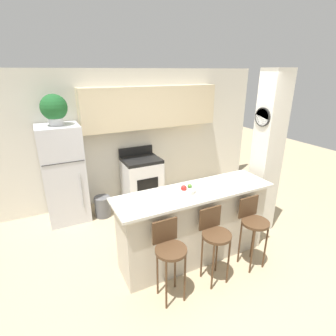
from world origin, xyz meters
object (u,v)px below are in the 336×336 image
stove_range (142,180)px  bar_stool_right (253,223)px  refrigerator (64,174)px  fruit_bowl (186,190)px  potted_plant_on_fridge (54,108)px  bar_stool_mid (215,235)px  trash_bin (103,206)px  bar_stool_left (169,250)px

stove_range → bar_stool_right: 2.48m
refrigerator → fruit_bowl: refrigerator is taller
stove_range → bar_stool_right: bearing=-75.4°
potted_plant_on_fridge → bar_stool_mid: bearing=-58.9°
refrigerator → trash_bin: refrigerator is taller
trash_bin → potted_plant_on_fridge: bearing=158.7°
potted_plant_on_fridge → fruit_bowl: potted_plant_on_fridge is taller
bar_stool_mid → potted_plant_on_fridge: potted_plant_on_fridge is taller
refrigerator → potted_plant_on_fridge: potted_plant_on_fridge is taller
stove_range → potted_plant_on_fridge: (-1.42, -0.02, 1.49)m
refrigerator → stove_range: size_ratio=1.58×
bar_stool_left → potted_plant_on_fridge: (-0.82, 2.38, 1.31)m
refrigerator → bar_stool_right: (2.05, -2.38, -0.20)m
bar_stool_left → potted_plant_on_fridge: potted_plant_on_fridge is taller
refrigerator → bar_stool_right: refrigerator is taller
stove_range → bar_stool_left: (-0.60, -2.40, 0.18)m
fruit_bowl → bar_stool_left: bearing=-135.7°
bar_stool_left → bar_stool_right: same height
stove_range → bar_stool_left: stove_range is taller
bar_stool_right → fruit_bowl: 0.98m
trash_bin → fruit_bowl: bearing=-65.9°
bar_stool_right → potted_plant_on_fridge: (-2.05, 2.38, 1.31)m
potted_plant_on_fridge → trash_bin: 1.86m
bar_stool_left → trash_bin: size_ratio=2.54×
bar_stool_left → trash_bin: (-0.26, 2.16, -0.45)m
trash_bin → bar_stool_right: bearing=-55.4°
bar_stool_left → fruit_bowl: bearing=44.3°
bar_stool_left → fruit_bowl: fruit_bowl is taller
bar_stool_left → bar_stool_mid: 0.61m
bar_stool_mid → fruit_bowl: fruit_bowl is taller
bar_stool_right → potted_plant_on_fridge: bearing=130.8°
bar_stool_mid → trash_bin: (-0.88, 2.16, -0.45)m
refrigerator → potted_plant_on_fridge: (-0.00, 0.00, 1.11)m
bar_stool_right → trash_bin: (-1.49, 2.16, -0.45)m
stove_range → potted_plant_on_fridge: potted_plant_on_fridge is taller
bar_stool_left → bar_stool_mid: size_ratio=1.00×
potted_plant_on_fridge → trash_bin: (0.56, -0.22, -1.76)m
stove_range → fruit_bowl: bearing=-93.4°
bar_stool_right → trash_bin: bearing=124.6°
refrigerator → potted_plant_on_fridge: bearing=117.9°
bar_stool_mid → fruit_bowl: (-0.13, 0.48, 0.43)m
stove_range → bar_stool_mid: size_ratio=1.11×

